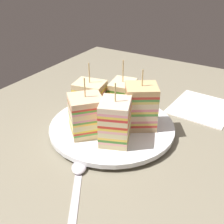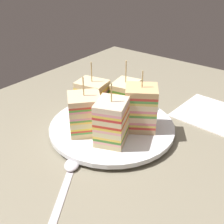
{
  "view_description": "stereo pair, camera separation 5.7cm",
  "coord_description": "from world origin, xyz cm",
  "px_view_note": "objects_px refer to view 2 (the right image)",
  "views": [
    {
      "loc": [
        -42.49,
        -25.48,
        32.73
      ],
      "look_at": [
        0.0,
        0.0,
        4.73
      ],
      "focal_mm": 44.71,
      "sensor_mm": 36.0,
      "label": 1
    },
    {
      "loc": [
        -39.29,
        -30.18,
        32.73
      ],
      "look_at": [
        0.0,
        0.0,
        4.73
      ],
      "focal_mm": 44.71,
      "sensor_mm": 36.0,
      "label": 2
    }
  ],
  "objects_px": {
    "sandwich_wedge_4": "(125,98)",
    "chip_pile": "(113,117)",
    "sandwich_wedge_0": "(93,99)",
    "napkin": "(209,113)",
    "sandwich_wedge_3": "(141,108)",
    "sandwich_wedge_1": "(85,114)",
    "sandwich_wedge_2": "(112,122)",
    "spoon": "(69,174)",
    "plate": "(112,127)"
  },
  "relations": [
    {
      "from": "sandwich_wedge_3",
      "to": "napkin",
      "type": "distance_m",
      "value": 0.2
    },
    {
      "from": "sandwich_wedge_2",
      "to": "napkin",
      "type": "height_order",
      "value": "sandwich_wedge_2"
    },
    {
      "from": "napkin",
      "to": "spoon",
      "type": "bearing_deg",
      "value": 162.67
    },
    {
      "from": "sandwich_wedge_2",
      "to": "sandwich_wedge_3",
      "type": "bearing_deg",
      "value": -34.42
    },
    {
      "from": "napkin",
      "to": "sandwich_wedge_4",
      "type": "bearing_deg",
      "value": 135.14
    },
    {
      "from": "sandwich_wedge_4",
      "to": "spoon",
      "type": "bearing_deg",
      "value": -1.0
    },
    {
      "from": "sandwich_wedge_0",
      "to": "sandwich_wedge_1",
      "type": "distance_m",
      "value": 0.06
    },
    {
      "from": "sandwich_wedge_1",
      "to": "sandwich_wedge_0",
      "type": "bearing_deg",
      "value": 70.39
    },
    {
      "from": "chip_pile",
      "to": "napkin",
      "type": "height_order",
      "value": "chip_pile"
    },
    {
      "from": "sandwich_wedge_4",
      "to": "spoon",
      "type": "distance_m",
      "value": 0.22
    },
    {
      "from": "napkin",
      "to": "plate",
      "type": "bearing_deg",
      "value": 145.98
    },
    {
      "from": "sandwich_wedge_0",
      "to": "sandwich_wedge_1",
      "type": "height_order",
      "value": "sandwich_wedge_0"
    },
    {
      "from": "sandwich_wedge_0",
      "to": "napkin",
      "type": "xyz_separation_m",
      "value": [
        0.19,
        -0.19,
        -0.05
      ]
    },
    {
      "from": "sandwich_wedge_0",
      "to": "napkin",
      "type": "height_order",
      "value": "sandwich_wedge_0"
    },
    {
      "from": "sandwich_wedge_1",
      "to": "chip_pile",
      "type": "bearing_deg",
      "value": 20.35
    },
    {
      "from": "sandwich_wedge_2",
      "to": "spoon",
      "type": "height_order",
      "value": "sandwich_wedge_2"
    },
    {
      "from": "sandwich_wedge_1",
      "to": "sandwich_wedge_2",
      "type": "relative_size",
      "value": 0.98
    },
    {
      "from": "sandwich_wedge_4",
      "to": "chip_pile",
      "type": "distance_m",
      "value": 0.06
    },
    {
      "from": "plate",
      "to": "sandwich_wedge_1",
      "type": "distance_m",
      "value": 0.07
    },
    {
      "from": "sandwich_wedge_2",
      "to": "spoon",
      "type": "relative_size",
      "value": 0.8
    },
    {
      "from": "chip_pile",
      "to": "napkin",
      "type": "bearing_deg",
      "value": -35.7
    },
    {
      "from": "sandwich_wedge_4",
      "to": "napkin",
      "type": "xyz_separation_m",
      "value": [
        0.14,
        -0.14,
        -0.05
      ]
    },
    {
      "from": "sandwich_wedge_4",
      "to": "sandwich_wedge_0",
      "type": "bearing_deg",
      "value": -54.22
    },
    {
      "from": "plate",
      "to": "sandwich_wedge_2",
      "type": "height_order",
      "value": "sandwich_wedge_2"
    },
    {
      "from": "sandwich_wedge_0",
      "to": "spoon",
      "type": "distance_m",
      "value": 0.19
    },
    {
      "from": "sandwich_wedge_1",
      "to": "sandwich_wedge_3",
      "type": "height_order",
      "value": "sandwich_wedge_3"
    },
    {
      "from": "chip_pile",
      "to": "sandwich_wedge_4",
      "type": "bearing_deg",
      "value": 4.42
    },
    {
      "from": "spoon",
      "to": "napkin",
      "type": "xyz_separation_m",
      "value": [
        0.35,
        -0.11,
        -0.0
      ]
    },
    {
      "from": "chip_pile",
      "to": "spoon",
      "type": "xyz_separation_m",
      "value": [
        -0.16,
        -0.03,
        -0.03
      ]
    },
    {
      "from": "sandwich_wedge_1",
      "to": "plate",
      "type": "bearing_deg",
      "value": 14.25
    },
    {
      "from": "sandwich_wedge_1",
      "to": "napkin",
      "type": "height_order",
      "value": "sandwich_wedge_1"
    },
    {
      "from": "sandwich_wedge_2",
      "to": "plate",
      "type": "bearing_deg",
      "value": 15.44
    },
    {
      "from": "sandwich_wedge_3",
      "to": "napkin",
      "type": "relative_size",
      "value": 0.83
    },
    {
      "from": "plate",
      "to": "spoon",
      "type": "bearing_deg",
      "value": -170.62
    },
    {
      "from": "plate",
      "to": "napkin",
      "type": "bearing_deg",
      "value": -34.02
    },
    {
      "from": "sandwich_wedge_0",
      "to": "sandwich_wedge_4",
      "type": "height_order",
      "value": "same"
    },
    {
      "from": "sandwich_wedge_2",
      "to": "napkin",
      "type": "relative_size",
      "value": 0.8
    },
    {
      "from": "sandwich_wedge_0",
      "to": "sandwich_wedge_3",
      "type": "relative_size",
      "value": 0.99
    },
    {
      "from": "sandwich_wedge_1",
      "to": "napkin",
      "type": "distance_m",
      "value": 0.3
    },
    {
      "from": "sandwich_wedge_0",
      "to": "spoon",
      "type": "height_order",
      "value": "sandwich_wedge_0"
    },
    {
      "from": "chip_pile",
      "to": "napkin",
      "type": "relative_size",
      "value": 0.48
    },
    {
      "from": "chip_pile",
      "to": "plate",
      "type": "bearing_deg",
      "value": -151.96
    },
    {
      "from": "sandwich_wedge_0",
      "to": "chip_pile",
      "type": "relative_size",
      "value": 1.71
    },
    {
      "from": "plate",
      "to": "sandwich_wedge_4",
      "type": "bearing_deg",
      "value": 7.59
    },
    {
      "from": "sandwich_wedge_4",
      "to": "plate",
      "type": "bearing_deg",
      "value": -2.3
    },
    {
      "from": "sandwich_wedge_3",
      "to": "napkin",
      "type": "xyz_separation_m",
      "value": [
        0.17,
        -0.08,
        -0.06
      ]
    },
    {
      "from": "sandwich_wedge_1",
      "to": "chip_pile",
      "type": "relative_size",
      "value": 1.63
    },
    {
      "from": "sandwich_wedge_0",
      "to": "sandwich_wedge_1",
      "type": "xyz_separation_m",
      "value": [
        -0.06,
        -0.03,
        -0.0
      ]
    },
    {
      "from": "sandwich_wedge_2",
      "to": "spoon",
      "type": "xyz_separation_m",
      "value": [
        -0.11,
        0.01,
        -0.06
      ]
    },
    {
      "from": "sandwich_wedge_1",
      "to": "spoon",
      "type": "height_order",
      "value": "sandwich_wedge_1"
    }
  ]
}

